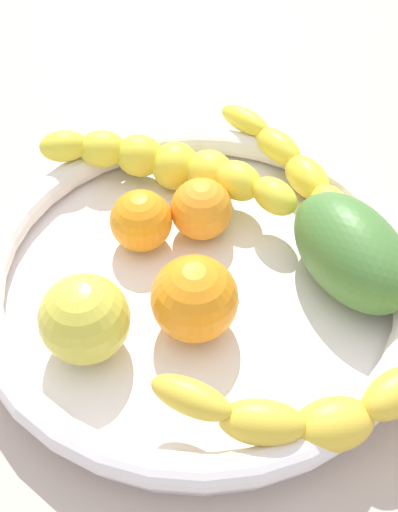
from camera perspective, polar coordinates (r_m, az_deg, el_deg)
kitchen_counter at (r=53.41cm, az=0.00°, el=-4.38°), size 120.00×120.00×3.00cm
fruit_bowl at (r=50.61cm, az=0.00°, el=-1.93°), size 35.14×35.14×4.05cm
banana_draped_left at (r=42.64cm, az=11.54°, el=-12.78°), size 14.50×18.96×4.78cm
banana_draped_right at (r=56.59cm, az=-2.43°, el=8.10°), size 7.19×24.54×5.02cm
banana_arching_top at (r=55.58cm, az=10.13°, el=5.75°), size 20.05×19.33×3.77cm
orange_front at (r=52.10cm, az=-5.23°, el=3.17°), size 5.14×5.14×5.14cm
orange_mid_left at (r=45.75cm, az=-0.40°, el=-3.86°), size 6.43×6.43×6.43cm
orange_mid_right at (r=52.82cm, az=0.22°, el=4.23°), size 5.20×5.20×5.20cm
mango_green at (r=49.74cm, az=13.49°, el=0.41°), size 13.00×13.44×7.10cm
apple_yellow at (r=45.35cm, az=-10.24°, el=-5.57°), size 6.50×6.50×6.50cm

